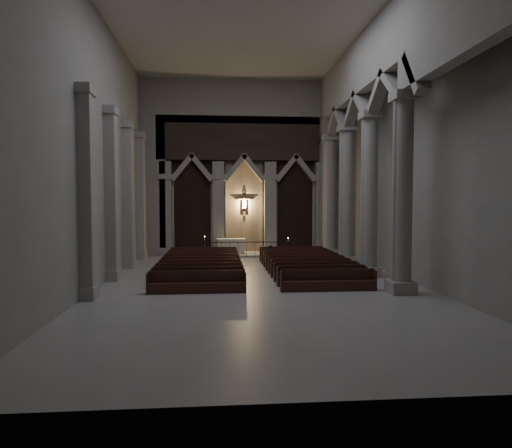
% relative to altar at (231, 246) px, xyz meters
% --- Properties ---
extents(room, '(24.00, 24.10, 12.00)m').
position_rel_altar_xyz_m(room, '(0.97, -10.69, 6.95)').
color(room, '#9A9792').
rests_on(room, ground).
extents(sanctuary_wall, '(14.00, 0.77, 12.00)m').
position_rel_altar_xyz_m(sanctuary_wall, '(0.97, 0.85, 5.97)').
color(sanctuary_wall, '#9A9790').
rests_on(sanctuary_wall, ground).
extents(right_arcade, '(1.00, 24.00, 12.00)m').
position_rel_altar_xyz_m(right_arcade, '(6.47, -9.36, 7.18)').
color(right_arcade, '#9A9790').
rests_on(right_arcade, ground).
extents(left_pilasters, '(0.60, 13.00, 8.03)m').
position_rel_altar_xyz_m(left_pilasters, '(-5.78, -7.19, 3.26)').
color(left_pilasters, '#9A9790').
rests_on(left_pilasters, ground).
extents(sanctuary_step, '(8.50, 2.60, 0.15)m').
position_rel_altar_xyz_m(sanctuary_step, '(0.97, -0.09, -0.57)').
color(sanctuary_step, '#9A9790').
rests_on(sanctuary_step, ground).
extents(altar, '(1.95, 0.78, 0.99)m').
position_rel_altar_xyz_m(altar, '(0.00, 0.00, 0.00)').
color(altar, silver).
rests_on(altar, sanctuary_step).
extents(altar_rail, '(5.57, 0.09, 1.10)m').
position_rel_altar_xyz_m(altar_rail, '(0.97, -1.63, 0.08)').
color(altar_rail, black).
rests_on(altar_rail, ground).
extents(candle_stand_left, '(0.24, 0.24, 1.44)m').
position_rel_altar_xyz_m(candle_stand_left, '(-1.73, -1.41, -0.26)').
color(candle_stand_left, '#AA6934').
rests_on(candle_stand_left, ground).
extents(candle_stand_right, '(0.22, 0.22, 1.31)m').
position_rel_altar_xyz_m(candle_stand_right, '(3.71, -1.46, -0.29)').
color(candle_stand_right, '#AA6934').
rests_on(candle_stand_right, ground).
extents(pews, '(9.39, 9.74, 0.89)m').
position_rel_altar_xyz_m(pews, '(0.97, -7.80, -0.36)').
color(pews, black).
rests_on(pews, ground).
extents(worshipper, '(0.48, 0.40, 1.13)m').
position_rel_altar_xyz_m(worshipper, '(2.17, -4.53, -0.08)').
color(worshipper, black).
rests_on(worshipper, ground).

